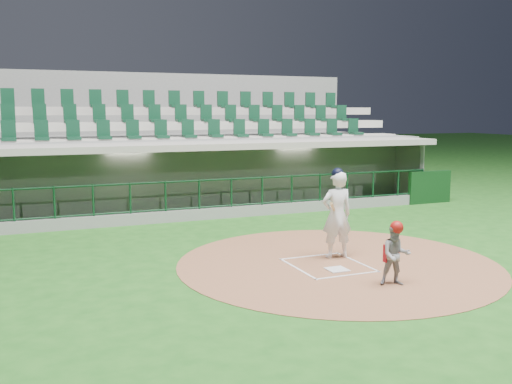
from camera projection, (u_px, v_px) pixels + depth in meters
ground at (321, 263)px, 12.88m from camera, size 120.00×120.00×0.00m
dirt_circle at (337, 263)px, 12.81m from camera, size 7.20×7.20×0.01m
home_plate at (337, 269)px, 12.24m from camera, size 0.43×0.43×0.02m
batter_box_chalk at (328, 265)px, 12.61m from camera, size 1.55×1.80×0.01m
dugout_structure at (215, 181)px, 19.94m from camera, size 16.40×3.70×3.00m
seating_deck at (189, 161)px, 22.67m from camera, size 17.00×6.72×5.15m
batter at (337, 214)px, 13.15m from camera, size 0.93×0.92×2.10m
catcher at (396, 254)px, 11.11m from camera, size 0.71×0.64×1.28m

